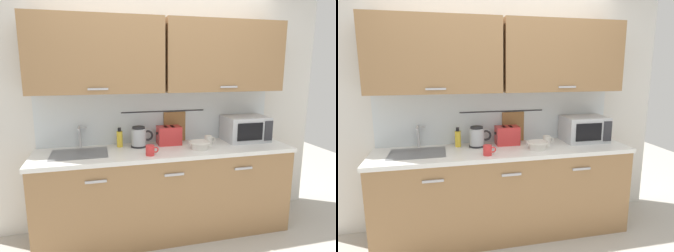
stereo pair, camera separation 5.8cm
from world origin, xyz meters
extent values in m
plane|color=#B7B2A8|center=(0.00, 0.00, 0.00)|extent=(8.00, 8.00, 0.00)
cube|color=#997047|center=(0.00, 0.30, 0.43)|extent=(2.50, 0.60, 0.86)
cube|color=#B7B7BC|center=(-0.69, -0.01, 0.74)|extent=(0.18, 0.02, 0.02)
cube|color=#B7B7BC|center=(0.00, -0.01, 0.74)|extent=(0.18, 0.02, 0.02)
cube|color=#B7B7BC|center=(0.69, -0.01, 0.74)|extent=(0.18, 0.02, 0.02)
cube|color=white|center=(0.00, 0.30, 0.88)|extent=(2.53, 0.63, 0.04)
cube|color=#9EA0A5|center=(-0.83, 0.32, 0.85)|extent=(0.52, 0.38, 0.09)
cube|color=silver|center=(0.00, 0.63, 1.25)|extent=(3.70, 0.06, 2.50)
cube|color=silver|center=(0.00, 0.59, 1.18)|extent=(2.50, 0.01, 0.55)
cube|color=#997047|center=(-0.63, 0.43, 1.80)|extent=(1.24, 0.33, 0.70)
cube|color=#B7B7BC|center=(-0.63, 0.26, 1.50)|extent=(0.18, 0.01, 0.02)
cube|color=#997047|center=(0.63, 0.43, 1.80)|extent=(1.24, 0.33, 0.70)
cube|color=#B7B7BC|center=(0.63, 0.26, 1.50)|extent=(0.18, 0.01, 0.02)
cylinder|color=#333338|center=(0.04, 0.58, 1.23)|extent=(0.90, 0.01, 0.01)
cube|color=olive|center=(0.16, 0.58, 1.05)|extent=(0.24, 0.02, 0.34)
cylinder|color=#B2B5BA|center=(-0.83, 0.55, 1.01)|extent=(0.03, 0.03, 0.22)
cylinder|color=#B2B5BA|center=(-0.83, 0.47, 1.11)|extent=(0.02, 0.16, 0.02)
cube|color=#B2B5BA|center=(-0.79, 0.55, 1.10)|extent=(0.07, 0.02, 0.01)
cube|color=silver|center=(0.92, 0.41, 1.04)|extent=(0.46, 0.34, 0.27)
cube|color=black|center=(0.88, 0.24, 1.04)|extent=(0.29, 0.01, 0.18)
cube|color=#2D2D33|center=(1.10, 0.24, 1.04)|extent=(0.09, 0.01, 0.21)
cylinder|color=black|center=(-0.25, 0.43, 0.91)|extent=(0.16, 0.16, 0.02)
cylinder|color=#B2B7BC|center=(-0.25, 0.43, 1.00)|extent=(0.15, 0.15, 0.17)
cylinder|color=#262628|center=(-0.25, 0.43, 1.10)|extent=(0.13, 0.13, 0.02)
torus|color=black|center=(-0.16, 0.43, 1.01)|extent=(0.11, 0.02, 0.11)
cylinder|color=yellow|center=(-0.44, 0.47, 0.98)|extent=(0.06, 0.06, 0.16)
cylinder|color=black|center=(-0.44, 0.47, 1.08)|extent=(0.03, 0.03, 0.04)
cylinder|color=red|center=(-0.20, 0.11, 0.95)|extent=(0.08, 0.08, 0.09)
torus|color=red|center=(-0.14, 0.11, 0.95)|extent=(0.06, 0.01, 0.06)
cylinder|color=silver|center=(0.31, 0.20, 0.94)|extent=(0.17, 0.17, 0.07)
torus|color=silver|center=(0.31, 0.20, 0.97)|extent=(0.21, 0.21, 0.01)
cube|color=red|center=(0.07, 0.45, 1.00)|extent=(0.24, 0.17, 0.19)
cube|color=black|center=(0.03, 0.45, 1.08)|extent=(0.03, 0.12, 0.01)
cube|color=black|center=(0.10, 0.45, 1.08)|extent=(0.03, 0.12, 0.01)
cube|color=black|center=(-0.06, 0.45, 1.02)|extent=(0.02, 0.02, 0.02)
cylinder|color=silver|center=(0.46, 0.34, 0.95)|extent=(0.08, 0.08, 0.09)
torus|color=silver|center=(0.51, 0.34, 0.95)|extent=(0.06, 0.01, 0.06)
camera|label=1|loc=(-0.65, -2.39, 1.68)|focal=30.96mm
camera|label=2|loc=(-0.60, -2.41, 1.68)|focal=30.96mm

